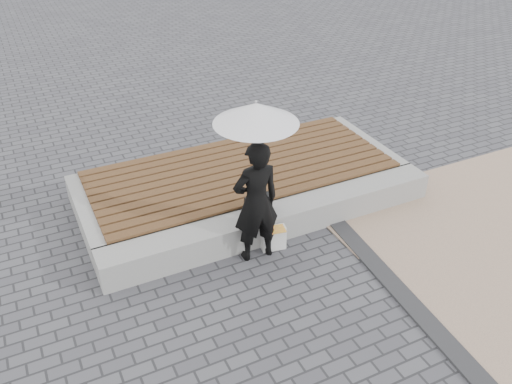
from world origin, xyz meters
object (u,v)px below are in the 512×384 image
handbag (258,205)px  parasol (256,113)px  seating_ledge (277,221)px  canvas_tote (273,238)px  woman (256,202)px

handbag → parasol: bearing=-121.1°
seating_ledge → parasol: parasol is taller
parasol → canvas_tote: (0.28, 0.03, -1.89)m
canvas_tote → parasol: bearing=-164.1°
seating_ledge → handbag: bearing=174.4°
seating_ledge → parasol: 1.95m
seating_ledge → parasol: (-0.49, -0.34, 1.86)m
seating_ledge → woman: 0.88m
canvas_tote → seating_ledge: bearing=64.7°
woman → handbag: size_ratio=4.59×
woman → parasol: (-0.00, 0.00, 1.21)m
woman → parasol: size_ratio=1.32×
woman → parasol: 1.21m
handbag → woman: bearing=-121.1°
handbag → canvas_tote: (0.06, -0.33, -0.36)m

